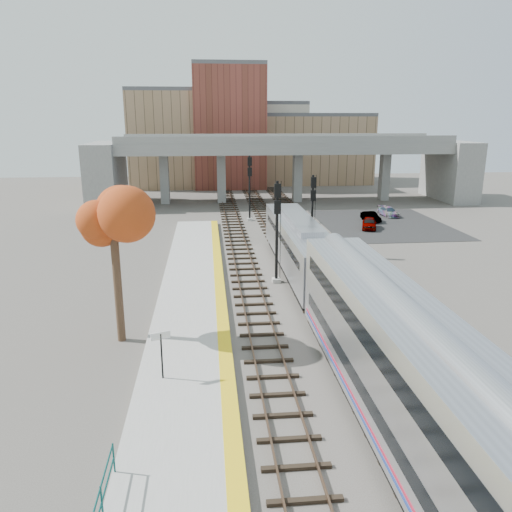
{
  "coord_description": "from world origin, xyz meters",
  "views": [
    {
      "loc": [
        -6.05,
        -26.63,
        11.88
      ],
      "look_at": [
        -2.77,
        6.84,
        2.5
      ],
      "focal_mm": 35.0,
      "sensor_mm": 36.0,
      "label": 1
    }
  ],
  "objects_px": {
    "coach": "(420,393)",
    "car_c": "(389,212)",
    "locomotive": "(299,245)",
    "car_a": "(369,223)",
    "signal_mast_far": "(250,188)",
    "tree": "(113,223)",
    "signal_mast_mid": "(312,216)",
    "signal_mast_near": "(277,232)",
    "car_b": "(371,217)"
  },
  "relations": [
    {
      "from": "signal_mast_near",
      "to": "signal_mast_far",
      "type": "height_order",
      "value": "signal_mast_far"
    },
    {
      "from": "coach",
      "to": "signal_mast_mid",
      "type": "relative_size",
      "value": 3.51
    },
    {
      "from": "signal_mast_near",
      "to": "car_b",
      "type": "bearing_deg",
      "value": 56.2
    },
    {
      "from": "signal_mast_far",
      "to": "tree",
      "type": "bearing_deg",
      "value": -107.04
    },
    {
      "from": "coach",
      "to": "signal_mast_near",
      "type": "height_order",
      "value": "signal_mast_near"
    },
    {
      "from": "signal_mast_near",
      "to": "car_b",
      "type": "relative_size",
      "value": 2.19
    },
    {
      "from": "tree",
      "to": "car_c",
      "type": "bearing_deg",
      "value": 50.62
    },
    {
      "from": "car_b",
      "to": "car_c",
      "type": "height_order",
      "value": "car_b"
    },
    {
      "from": "signal_mast_far",
      "to": "signal_mast_mid",
      "type": "bearing_deg",
      "value": -75.61
    },
    {
      "from": "tree",
      "to": "car_c",
      "type": "relative_size",
      "value": 2.35
    },
    {
      "from": "coach",
      "to": "signal_mast_near",
      "type": "distance_m",
      "value": 20.55
    },
    {
      "from": "signal_mast_near",
      "to": "signal_mast_mid",
      "type": "height_order",
      "value": "signal_mast_near"
    },
    {
      "from": "signal_mast_mid",
      "to": "car_b",
      "type": "height_order",
      "value": "signal_mast_mid"
    },
    {
      "from": "signal_mast_near",
      "to": "car_a",
      "type": "bearing_deg",
      "value": 53.66
    },
    {
      "from": "signal_mast_mid",
      "to": "coach",
      "type": "bearing_deg",
      "value": -94.15
    },
    {
      "from": "car_a",
      "to": "car_b",
      "type": "bearing_deg",
      "value": 87.53
    },
    {
      "from": "car_b",
      "to": "car_a",
      "type": "bearing_deg",
      "value": -117.51
    },
    {
      "from": "locomotive",
      "to": "car_a",
      "type": "relative_size",
      "value": 5.15
    },
    {
      "from": "signal_mast_far",
      "to": "car_c",
      "type": "xyz_separation_m",
      "value": [
        17.37,
        1.0,
        -3.3
      ]
    },
    {
      "from": "signal_mast_mid",
      "to": "tree",
      "type": "xyz_separation_m",
      "value": [
        -13.96,
        -16.18,
        3.06
      ]
    },
    {
      "from": "car_c",
      "to": "locomotive",
      "type": "bearing_deg",
      "value": -133.5
    },
    {
      "from": "locomotive",
      "to": "signal_mast_far",
      "type": "bearing_deg",
      "value": 95.73
    },
    {
      "from": "car_a",
      "to": "car_b",
      "type": "xyz_separation_m",
      "value": [
        1.45,
        3.86,
        -0.07
      ]
    },
    {
      "from": "locomotive",
      "to": "car_c",
      "type": "xyz_separation_m",
      "value": [
        15.27,
        21.93,
        -1.69
      ]
    },
    {
      "from": "tree",
      "to": "signal_mast_far",
      "type": "bearing_deg",
      "value": 72.96
    },
    {
      "from": "signal_mast_near",
      "to": "signal_mast_mid",
      "type": "bearing_deg",
      "value": 60.12
    },
    {
      "from": "tree",
      "to": "locomotive",
      "type": "bearing_deg",
      "value": 43.22
    },
    {
      "from": "car_b",
      "to": "signal_mast_near",
      "type": "bearing_deg",
      "value": -130.77
    },
    {
      "from": "tree",
      "to": "car_b",
      "type": "distance_m",
      "value": 38.95
    },
    {
      "from": "coach",
      "to": "signal_mast_near",
      "type": "xyz_separation_m",
      "value": [
        -2.1,
        20.41,
        1.03
      ]
    },
    {
      "from": "locomotive",
      "to": "signal_mast_near",
      "type": "bearing_deg",
      "value": -133.78
    },
    {
      "from": "car_b",
      "to": "locomotive",
      "type": "bearing_deg",
      "value": -129.42
    },
    {
      "from": "coach",
      "to": "car_c",
      "type": "relative_size",
      "value": 6.6
    },
    {
      "from": "locomotive",
      "to": "signal_mast_mid",
      "type": "bearing_deg",
      "value": 67.98
    },
    {
      "from": "signal_mast_mid",
      "to": "tree",
      "type": "bearing_deg",
      "value": -130.78
    },
    {
      "from": "coach",
      "to": "signal_mast_near",
      "type": "relative_size",
      "value": 3.32
    },
    {
      "from": "signal_mast_mid",
      "to": "car_c",
      "type": "xyz_separation_m",
      "value": [
        13.27,
        16.98,
        -2.96
      ]
    },
    {
      "from": "signal_mast_mid",
      "to": "locomotive",
      "type": "bearing_deg",
      "value": -112.02
    },
    {
      "from": "signal_mast_mid",
      "to": "tree",
      "type": "distance_m",
      "value": 21.59
    },
    {
      "from": "locomotive",
      "to": "signal_mast_mid",
      "type": "distance_m",
      "value": 5.48
    },
    {
      "from": "signal_mast_near",
      "to": "tree",
      "type": "height_order",
      "value": "tree"
    },
    {
      "from": "coach",
      "to": "signal_mast_mid",
      "type": "xyz_separation_m",
      "value": [
        2.0,
        27.55,
        0.75
      ]
    },
    {
      "from": "coach",
      "to": "car_b",
      "type": "bearing_deg",
      "value": 73.86
    },
    {
      "from": "signal_mast_mid",
      "to": "car_b",
      "type": "relative_size",
      "value": 2.08
    },
    {
      "from": "signal_mast_far",
      "to": "car_a",
      "type": "xyz_separation_m",
      "value": [
        12.66,
        -5.91,
        -3.22
      ]
    },
    {
      "from": "coach",
      "to": "car_c",
      "type": "height_order",
      "value": "coach"
    },
    {
      "from": "signal_mast_near",
      "to": "signal_mast_far",
      "type": "xyz_separation_m",
      "value": [
        0.0,
        23.12,
        0.06
      ]
    },
    {
      "from": "signal_mast_mid",
      "to": "car_a",
      "type": "bearing_deg",
      "value": 49.65
    },
    {
      "from": "signal_mast_near",
      "to": "coach",
      "type": "bearing_deg",
      "value": -84.13
    },
    {
      "from": "car_b",
      "to": "car_c",
      "type": "xyz_separation_m",
      "value": [
        3.26,
        3.05,
        -0.02
      ]
    }
  ]
}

